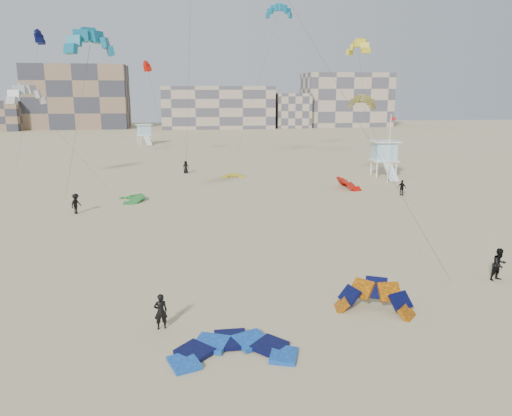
{
  "coord_description": "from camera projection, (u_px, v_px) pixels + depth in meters",
  "views": [
    {
      "loc": [
        -0.77,
        -19.93,
        10.1
      ],
      "look_at": [
        3.09,
        6.0,
        4.04
      ],
      "focal_mm": 35.0,
      "sensor_mm": 36.0,
      "label": 1
    }
  ],
  "objects": [
    {
      "name": "ground",
      "position": [
        206.0,
        332.0,
        21.59
      ],
      "size": [
        320.0,
        320.0,
        0.0
      ],
      "primitive_type": "plane",
      "color": "tan",
      "rests_on": "ground"
    },
    {
      "name": "kite_ground_blue",
      "position": [
        233.0,
        355.0,
        19.72
      ],
      "size": [
        4.48,
        4.71,
        0.87
      ],
      "primitive_type": null,
      "rotation": [
        0.07,
        0.0,
        -0.0
      ],
      "color": "blue",
      "rests_on": "ground"
    },
    {
      "name": "kite_ground_orange",
      "position": [
        374.0,
        311.0,
        23.72
      ],
      "size": [
        4.72,
        4.73,
        3.57
      ],
      "primitive_type": null,
      "rotation": [
        0.81,
        0.0,
        -0.45
      ],
      "color": "orange",
      "rests_on": "ground"
    },
    {
      "name": "kite_ground_green",
      "position": [
        130.0,
        200.0,
        48.03
      ],
      "size": [
        4.64,
        4.46,
        1.76
      ],
      "primitive_type": null,
      "rotation": [
        0.23,
        0.0,
        -1.32
      ],
      "color": "#24872C",
      "rests_on": "ground"
    },
    {
      "name": "kite_ground_red_far",
      "position": [
        349.0,
        188.0,
        54.2
      ],
      "size": [
        3.94,
        3.8,
        3.62
      ],
      "primitive_type": null,
      "rotation": [
        0.67,
        0.0,
        1.6
      ],
      "color": "red",
      "rests_on": "ground"
    },
    {
      "name": "kite_ground_yellow",
      "position": [
        233.0,
        177.0,
        61.26
      ],
      "size": [
        2.7,
        2.88,
        1.26
      ],
      "primitive_type": null,
      "rotation": [
        0.21,
        0.0,
        -0.01
      ],
      "color": "#F9FF2D",
      "rests_on": "ground"
    },
    {
      "name": "kitesurfer_main",
      "position": [
        161.0,
        311.0,
        21.73
      ],
      "size": [
        0.66,
        0.51,
        1.62
      ],
      "primitive_type": "imported",
      "rotation": [
        0.0,
        0.0,
        3.37
      ],
      "color": "black",
      "rests_on": "ground"
    },
    {
      "name": "kitesurfer_b",
      "position": [
        499.0,
        264.0,
        27.38
      ],
      "size": [
        1.02,
        0.88,
        1.82
      ],
      "primitive_type": "imported",
      "rotation": [
        0.0,
        0.0,
        0.23
      ],
      "color": "black",
      "rests_on": "ground"
    },
    {
      "name": "kitesurfer_c",
      "position": [
        76.0,
        204.0,
        42.59
      ],
      "size": [
        1.12,
        1.3,
        1.75
      ],
      "primitive_type": "imported",
      "rotation": [
        0.0,
        0.0,
        1.06
      ],
      "color": "black",
      "rests_on": "ground"
    },
    {
      "name": "kitesurfer_d",
      "position": [
        402.0,
        188.0,
        50.2
      ],
      "size": [
        0.83,
        0.98,
        1.57
      ],
      "primitive_type": "imported",
      "rotation": [
        0.0,
        0.0,
        2.16
      ],
      "color": "black",
      "rests_on": "ground"
    },
    {
      "name": "kitesurfer_e",
      "position": [
        186.0,
        167.0,
        64.12
      ],
      "size": [
        0.8,
        0.54,
        1.6
      ],
      "primitive_type": "imported",
      "rotation": [
        0.0,
        0.0,
        0.03
      ],
      "color": "black",
      "rests_on": "ground"
    },
    {
      "name": "kitesurfer_f",
      "position": [
        391.0,
        153.0,
        77.55
      ],
      "size": [
        0.57,
        1.71,
        1.84
      ],
      "primitive_type": "imported",
      "rotation": [
        0.0,
        0.0,
        -1.59
      ],
      "color": "black",
      "rests_on": "ground"
    },
    {
      "name": "kite_fly_teal_a",
      "position": [
        90.0,
        45.0,
        36.2
      ],
      "size": [
        6.26,
        7.26,
        13.76
      ],
      "rotation": [
        0.0,
        0.0,
        0.59
      ],
      "color": "#117899",
      "rests_on": "ground"
    },
    {
      "name": "kite_fly_grey",
      "position": [
        26.0,
        96.0,
        54.02
      ],
      "size": [
        12.12,
        11.8,
        10.27
      ],
      "rotation": [
        0.0,
        0.0,
        0.79
      ],
      "color": "silver",
      "rests_on": "ground"
    },
    {
      "name": "kite_fly_olive",
      "position": [
        361.0,
        103.0,
        55.84
      ],
      "size": [
        5.01,
        5.38,
        9.2
      ],
      "rotation": [
        0.0,
        0.0,
        -0.59
      ],
      "color": "olive",
      "rests_on": "ground"
    },
    {
      "name": "kite_fly_yellow",
      "position": [
        358.0,
        48.0,
        69.25
      ],
      "size": [
        7.13,
        7.64,
        16.48
      ],
      "rotation": [
        0.0,
        0.0,
        -1.2
      ],
      "color": "#F9FF2D",
      "rests_on": "ground"
    },
    {
      "name": "kite_fly_navy",
      "position": [
        40.0,
        38.0,
        64.89
      ],
      "size": [
        4.15,
        9.53,
        17.16
      ],
      "rotation": [
        0.0,
        0.0,
        1.72
      ],
      "color": "#080D38",
      "rests_on": "ground"
    },
    {
      "name": "kite_fly_teal_b",
      "position": [
        279.0,
        13.0,
        70.77
      ],
      "size": [
        8.21,
        3.96,
        21.29
      ],
      "rotation": [
        0.0,
        0.0,
        -0.19
      ],
      "color": "#117899",
      "rests_on": "ground"
    },
    {
      "name": "kite_fly_red",
      "position": [
        147.0,
        67.0,
        73.44
      ],
      "size": [
        4.23,
        3.25,
        13.92
      ],
      "rotation": [
        0.0,
        0.0,
        1.73
      ],
      "color": "red",
      "rests_on": "ground"
    },
    {
      "name": "lifeguard_tower_near",
      "position": [
        384.0,
        159.0,
        61.32
      ],
      "size": [
        3.38,
        6.17,
        4.42
      ],
      "rotation": [
        0.0,
        0.0,
        -0.08
      ],
      "color": "white",
      "rests_on": "ground"
    },
    {
      "name": "lifeguard_tower_far",
      "position": [
        144.0,
        134.0,
        99.95
      ],
      "size": [
        3.58,
        5.9,
        4.01
      ],
      "rotation": [
        0.0,
        0.0,
        0.32
      ],
      "color": "white",
      "rests_on": "ground"
    },
    {
      "name": "flagpole",
      "position": [
        389.0,
        147.0,
        56.93
      ],
      "size": [
        0.63,
        0.1,
        7.74
      ],
      "color": "white",
      "rests_on": "ground"
    },
    {
      "name": "condo_west_b",
      "position": [
        78.0,
        97.0,
        144.39
      ],
      "size": [
        28.0,
        14.0,
        18.0
      ],
      "primitive_type": "cube",
      "color": "#83674F",
      "rests_on": "ground"
    },
    {
      "name": "condo_mid",
      "position": [
        217.0,
        107.0,
        146.95
      ],
      "size": [
        32.0,
        16.0,
        12.0
      ],
      "primitive_type": "cube",
      "color": "tan",
      "rests_on": "ground"
    },
    {
      "name": "condo_east",
      "position": [
        346.0,
        100.0,
        154.17
      ],
      "size": [
        26.0,
        14.0,
        16.0
      ],
      "primitive_type": "cube",
      "color": "tan",
      "rests_on": "ground"
    },
    {
      "name": "condo_fill_left",
      "position": [
        0.0,
        116.0,
        136.86
      ],
      "size": [
        12.0,
        10.0,
        8.0
      ],
      "primitive_type": "cube",
      "color": "#83674F",
      "rests_on": "ground"
    },
    {
      "name": "condo_fill_right",
      "position": [
        292.0,
        111.0,
        148.41
      ],
      "size": [
        10.0,
        10.0,
        10.0
      ],
      "primitive_type": "cube",
      "color": "tan",
      "rests_on": "ground"
    }
  ]
}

